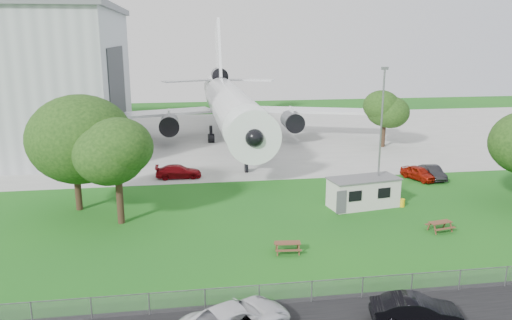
{
  "coord_description": "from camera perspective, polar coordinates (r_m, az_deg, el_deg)",
  "views": [
    {
      "loc": [
        -8.96,
        -34.22,
        14.66
      ],
      "look_at": [
        -2.51,
        8.0,
        4.0
      ],
      "focal_mm": 35.0,
      "sensor_mm": 36.0,
      "label": 1
    }
  ],
  "objects": [
    {
      "name": "airliner",
      "position": [
        71.04,
        -3.01,
        6.4
      ],
      "size": [
        46.36,
        47.73,
        17.69
      ],
      "color": "white",
      "rests_on": "ground"
    },
    {
      "name": "car_west_estate",
      "position": [
        26.34,
        -2.21,
        -17.76
      ],
      "size": [
        6.3,
        4.69,
        1.59
      ],
      "primitive_type": "imported",
      "rotation": [
        0.0,
        0.0,
        1.98
      ],
      "color": "white",
      "rests_on": "ground"
    },
    {
      "name": "car_ne_hatch",
      "position": [
        54.8,
        18.11,
        -1.45
      ],
      "size": [
        3.04,
        4.48,
        1.42
      ],
      "primitive_type": "imported",
      "rotation": [
        0.0,
        0.0,
        0.37
      ],
      "color": "maroon",
      "rests_on": "ground"
    },
    {
      "name": "fence",
      "position": [
        30.1,
        10.16,
        -15.37
      ],
      "size": [
        58.0,
        0.04,
        1.3
      ],
      "primitive_type": "cube",
      "color": "gray",
      "rests_on": "ground"
    },
    {
      "name": "tree_west_small",
      "position": [
        40.27,
        -15.64,
        0.9
      ],
      "size": [
        6.38,
        6.38,
        9.09
      ],
      "color": "#382619",
      "rests_on": "ground"
    },
    {
      "name": "car_apron_van",
      "position": [
        53.36,
        -8.85,
        -1.32
      ],
      "size": [
        4.83,
        2.01,
        1.39
      ],
      "primitive_type": "imported",
      "rotation": [
        0.0,
        0.0,
        1.56
      ],
      "color": "maroon",
      "rests_on": "ground"
    },
    {
      "name": "picnic_east",
      "position": [
        41.43,
        20.25,
        -7.62
      ],
      "size": [
        2.06,
        1.82,
        0.76
      ],
      "primitive_type": null,
      "rotation": [
        0.0,
        0.0,
        0.2
      ],
      "color": "brown",
      "rests_on": "ground"
    },
    {
      "name": "tree_far_apron",
      "position": [
        68.94,
        14.51,
        5.67
      ],
      "size": [
        5.3,
        5.3,
        7.87
      ],
      "color": "#382619",
      "rests_on": "ground"
    },
    {
      "name": "concrete_apron",
      "position": [
        74.23,
        -1.59,
        2.63
      ],
      "size": [
        120.0,
        46.0,
        0.03
      ],
      "primitive_type": "cube",
      "color": "#B7B7B2",
      "rests_on": "ground"
    },
    {
      "name": "car_ne_sedan",
      "position": [
        55.67,
        19.54,
        -1.35
      ],
      "size": [
        1.62,
        4.2,
        1.36
      ],
      "primitive_type": "imported",
      "rotation": [
        0.0,
        0.0,
        -0.04
      ],
      "color": "black",
      "rests_on": "ground"
    },
    {
      "name": "ground",
      "position": [
        38.29,
        5.59,
        -8.57
      ],
      "size": [
        160.0,
        160.0,
        0.0
      ],
      "primitive_type": "plane",
      "color": "#226F19"
    },
    {
      "name": "tree_west_big",
      "position": [
        44.61,
        -20.11,
        1.97
      ],
      "size": [
        8.76,
        8.76,
        10.39
      ],
      "color": "#382619",
      "rests_on": "ground"
    },
    {
      "name": "car_centre_sedan",
      "position": [
        28.31,
        17.83,
        -16.12
      ],
      "size": [
        4.87,
        2.52,
        1.53
      ],
      "primitive_type": "imported",
      "rotation": [
        0.0,
        0.0,
        1.37
      ],
      "color": "black",
      "rests_on": "ground"
    },
    {
      "name": "lamp_mast",
      "position": [
        44.76,
        14.05,
        2.43
      ],
      "size": [
        0.16,
        0.16,
        12.0
      ],
      "primitive_type": "cylinder",
      "color": "slate",
      "rests_on": "ground"
    },
    {
      "name": "picnic_west",
      "position": [
        35.37,
        3.61,
        -10.51
      ],
      "size": [
        1.93,
        1.66,
        0.76
      ],
      "primitive_type": null,
      "rotation": [
        0.0,
        0.0,
        -0.1
      ],
      "color": "brown",
      "rests_on": "ground"
    },
    {
      "name": "site_cabin",
      "position": [
        44.89,
        12.16,
        -3.61
      ],
      "size": [
        6.93,
        3.69,
        2.62
      ],
      "color": "beige",
      "rests_on": "ground"
    }
  ]
}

